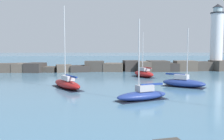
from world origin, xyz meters
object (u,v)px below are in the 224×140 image
(lighthouse, at_px, (217,41))
(sailboat_moored_6, at_px, (67,83))
(sailboat_moored_5, at_px, (144,73))
(sailboat_moored_0, at_px, (183,82))
(sailboat_moored_1, at_px, (143,95))

(lighthouse, xyz_separation_m, sailboat_moored_6, (-33.56, -25.65, -6.42))
(sailboat_moored_6, bearing_deg, lighthouse, 37.39)
(lighthouse, xyz_separation_m, sailboat_moored_5, (-20.61, -13.30, -6.41))
(sailboat_moored_5, xyz_separation_m, sailboat_moored_6, (-12.95, -12.36, -0.01))
(lighthouse, bearing_deg, sailboat_moored_0, -124.44)
(sailboat_moored_1, relative_size, sailboat_moored_5, 1.00)
(sailboat_moored_0, distance_m, sailboat_moored_1, 11.20)
(sailboat_moored_0, bearing_deg, lighthouse, 55.56)
(sailboat_moored_1, bearing_deg, lighthouse, 53.69)
(sailboat_moored_0, height_order, sailboat_moored_1, sailboat_moored_1)
(sailboat_moored_5, bearing_deg, sailboat_moored_1, -101.78)
(lighthouse, height_order, sailboat_moored_6, lighthouse)
(sailboat_moored_1, height_order, sailboat_moored_6, sailboat_moored_6)
(sailboat_moored_0, height_order, sailboat_moored_5, sailboat_moored_5)
(sailboat_moored_0, relative_size, sailboat_moored_5, 0.97)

